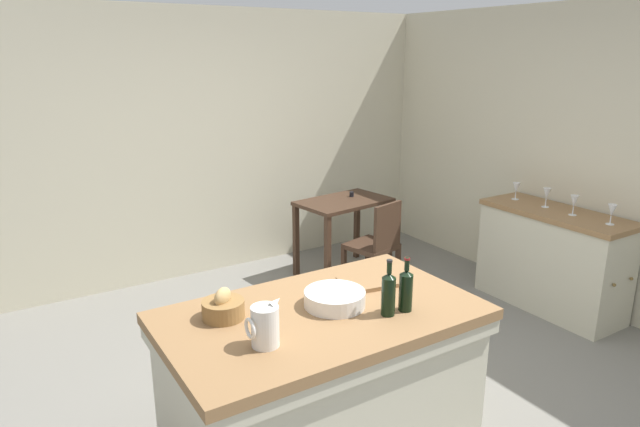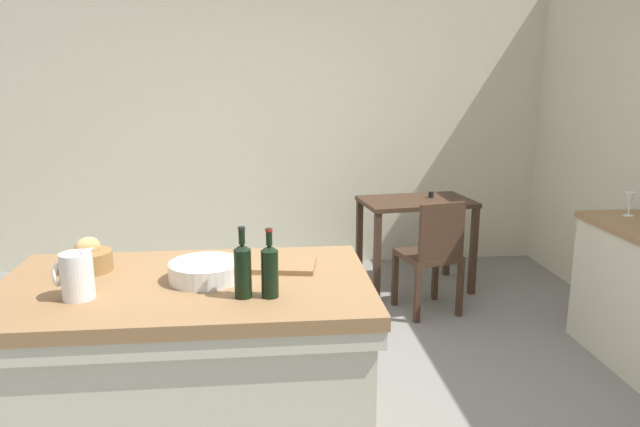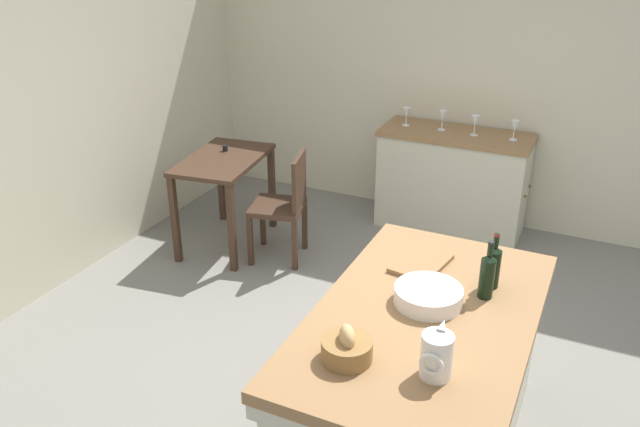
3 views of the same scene
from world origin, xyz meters
The scene contains 12 objects.
ground_plane centered at (0.00, 0.00, 0.00)m, with size 6.76×6.76×0.00m, color slate.
wall_back centered at (0.00, 2.60, 1.30)m, with size 5.32×0.12×2.60m, color beige.
island_table centered at (-0.46, -0.41, 0.48)m, with size 1.65×0.98×0.88m.
writing_desk centered at (1.17, 1.76, 0.64)m, with size 0.96×0.67×0.82m.
wooden_chair centered at (1.15, 1.19, 0.48)m, with size 0.48×0.48×0.89m.
pitcher centered at (-0.87, -0.58, 0.98)m, with size 0.17×0.13×0.24m.
wash_bowl centered at (-0.37, -0.40, 0.93)m, with size 0.33×0.33×0.08m, color silver.
bread_basket centered at (-0.92, -0.22, 0.94)m, with size 0.22×0.22×0.16m.
cutting_board centered at (-0.03, -0.26, 0.90)m, with size 0.33×0.23×0.02m, color olive.
wine_bottle_dark centered at (-0.09, -0.64, 1.00)m, with size 0.07×0.07×0.29m.
wine_bottle_amber centered at (-0.20, -0.63, 1.01)m, with size 0.07×0.07×0.30m.
wine_glass_right centered at (2.27, 0.59, 0.99)m, with size 0.07×0.07×0.16m.
Camera 2 is at (-0.11, -2.96, 1.78)m, focal length 33.39 mm.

